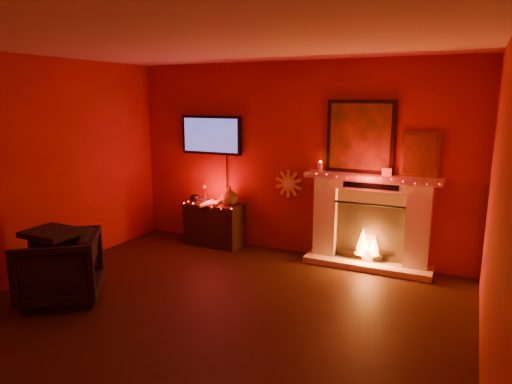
% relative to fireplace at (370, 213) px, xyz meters
% --- Properties ---
extents(room, '(5.00, 5.00, 5.00)m').
position_rel_fireplace_xyz_m(room, '(-1.14, -2.39, 0.63)').
color(room, black).
rests_on(room, ground).
extents(floor, '(5.00, 5.00, 0.00)m').
position_rel_fireplace_xyz_m(floor, '(-1.14, -2.39, -0.72)').
color(floor, black).
rests_on(floor, ground).
extents(fireplace, '(1.72, 0.40, 2.18)m').
position_rel_fireplace_xyz_m(fireplace, '(0.00, 0.00, 0.00)').
color(fireplace, beige).
rests_on(fireplace, floor).
extents(tv, '(1.00, 0.07, 1.24)m').
position_rel_fireplace_xyz_m(tv, '(-2.44, 0.06, 0.92)').
color(tv, black).
rests_on(tv, room).
extents(sunburst_clock, '(0.40, 0.03, 0.40)m').
position_rel_fireplace_xyz_m(sunburst_clock, '(-1.19, 0.09, 0.28)').
color(sunburst_clock, yellow).
rests_on(sunburst_clock, room).
extents(console_table, '(0.85, 0.56, 0.92)m').
position_rel_fireplace_xyz_m(console_table, '(-2.29, -0.13, -0.36)').
color(console_table, black).
rests_on(console_table, floor).
extents(armchair, '(1.15, 1.15, 0.76)m').
position_rel_fireplace_xyz_m(armchair, '(-2.83, -2.55, -0.35)').
color(armchair, black).
rests_on(armchair, floor).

